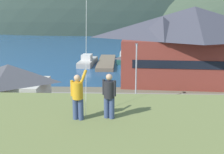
# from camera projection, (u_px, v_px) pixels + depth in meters

# --- Properties ---
(ground_plane) EXTENTS (600.00, 600.00, 0.00)m
(ground_plane) POSITION_uv_depth(u_px,v_px,m) (113.00, 150.00, 21.85)
(ground_plane) COLOR #66604C
(parking_lot_pad) EXTENTS (40.00, 20.00, 0.10)m
(parking_lot_pad) POSITION_uv_depth(u_px,v_px,m) (115.00, 124.00, 26.69)
(parking_lot_pad) COLOR gray
(parking_lot_pad) RESTS_ON ground
(bay_water) EXTENTS (360.00, 84.00, 0.03)m
(bay_water) POSITION_uv_depth(u_px,v_px,m) (120.00, 47.00, 80.06)
(bay_water) COLOR navy
(bay_water) RESTS_ON ground
(far_hill_west_ridge) EXTENTS (127.29, 47.49, 48.64)m
(far_hill_west_ridge) POSITION_uv_depth(u_px,v_px,m) (98.00, 30.00, 139.60)
(far_hill_west_ridge) COLOR #2D3D33
(far_hill_west_ridge) RESTS_ON ground
(far_hill_east_peak) EXTENTS (136.61, 61.62, 76.91)m
(far_hill_east_peak) POSITION_uv_depth(u_px,v_px,m) (101.00, 30.00, 140.29)
(far_hill_east_peak) COLOR #2D3D33
(far_hill_east_peak) RESTS_ON ground
(harbor_lodge) EXTENTS (22.13, 12.40, 11.07)m
(harbor_lodge) POSITION_uv_depth(u_px,v_px,m) (193.00, 43.00, 40.61)
(harbor_lodge) COLOR brown
(harbor_lodge) RESTS_ON ground
(storage_shed_near_lot) EXTENTS (7.39, 5.44, 5.64)m
(storage_shed_near_lot) POSITION_uv_depth(u_px,v_px,m) (10.00, 92.00, 27.16)
(storage_shed_near_lot) COLOR beige
(storage_shed_near_lot) RESTS_ON ground
(storage_shed_waterside) EXTENTS (6.38, 4.68, 4.53)m
(storage_shed_waterside) POSITION_uv_depth(u_px,v_px,m) (141.00, 64.00, 43.70)
(storage_shed_waterside) COLOR #756B5B
(storage_shed_waterside) RESTS_ON ground
(wharf_dock) EXTENTS (3.20, 14.72, 0.70)m
(wharf_dock) POSITION_uv_depth(u_px,v_px,m) (107.00, 62.00, 55.54)
(wharf_dock) COLOR #70604C
(wharf_dock) RESTS_ON ground
(moored_boat_wharfside) EXTENTS (3.30, 8.34, 2.16)m
(moored_boat_wharfside) POSITION_uv_depth(u_px,v_px,m) (88.00, 61.00, 54.63)
(moored_boat_wharfside) COLOR #A8A399
(moored_boat_wharfside) RESTS_ON ground
(moored_boat_outer_mooring) EXTENTS (3.33, 8.49, 2.16)m
(moored_boat_outer_mooring) POSITION_uv_depth(u_px,v_px,m) (125.00, 58.00, 58.15)
(moored_boat_outer_mooring) COLOR #23564C
(moored_boat_outer_mooring) RESTS_ON ground
(parked_car_mid_row_far) EXTENTS (4.34, 2.35, 1.82)m
(parked_car_mid_row_far) POSITION_uv_depth(u_px,v_px,m) (120.00, 131.00, 22.74)
(parked_car_mid_row_far) COLOR #B28923
(parked_car_mid_row_far) RESTS_ON parking_lot_pad
(parked_car_front_row_silver) EXTENTS (4.28, 2.20, 1.82)m
(parked_car_front_row_silver) POSITION_uv_depth(u_px,v_px,m) (133.00, 109.00, 27.78)
(parked_car_front_row_silver) COLOR #B28923
(parked_car_front_row_silver) RESTS_ON parking_lot_pad
(parked_car_back_row_right) EXTENTS (4.32, 2.30, 1.82)m
(parked_car_back_row_right) POSITION_uv_depth(u_px,v_px,m) (222.00, 139.00, 21.41)
(parked_car_back_row_right) COLOR #236633
(parked_car_back_row_right) RESTS_ON parking_lot_pad
(parked_car_lone_by_shed) EXTENTS (4.24, 2.13, 1.82)m
(parked_car_lone_by_shed) POSITION_uv_depth(u_px,v_px,m) (185.00, 112.00, 26.86)
(parked_car_lone_by_shed) COLOR #236633
(parked_car_lone_by_shed) RESTS_ON parking_lot_pad
(parked_car_mid_row_near) EXTENTS (4.29, 2.22, 1.82)m
(parked_car_mid_row_near) POSITION_uv_depth(u_px,v_px,m) (44.00, 138.00, 21.63)
(parked_car_mid_row_near) COLOR #236633
(parked_car_mid_row_near) RESTS_ON parking_lot_pad
(parking_light_pole) EXTENTS (0.24, 0.78, 6.93)m
(parking_light_pole) POSITION_uv_depth(u_px,v_px,m) (136.00, 70.00, 31.03)
(parking_light_pole) COLOR #ADADB2
(parking_light_pole) RESTS_ON parking_lot_pad
(person_kite_flyer) EXTENTS (0.60, 0.62, 1.86)m
(person_kite_flyer) POSITION_uv_depth(u_px,v_px,m) (78.00, 95.00, 10.36)
(person_kite_flyer) COLOR #384770
(person_kite_flyer) RESTS_ON grassy_hill_foreground
(person_companion) EXTENTS (0.52, 0.40, 1.74)m
(person_companion) POSITION_uv_depth(u_px,v_px,m) (109.00, 95.00, 10.49)
(person_companion) COLOR #384770
(person_companion) RESTS_ON grassy_hill_foreground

